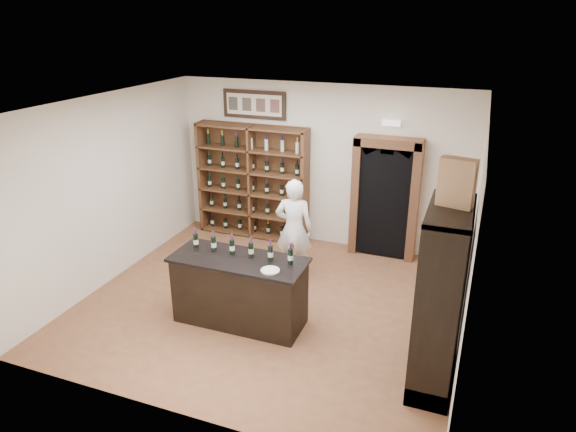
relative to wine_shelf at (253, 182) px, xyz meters
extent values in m
plane|color=brown|center=(1.30, -2.33, -1.10)|extent=(5.50, 5.50, 0.00)
plane|color=white|center=(1.30, -2.33, 1.90)|extent=(5.50, 5.50, 0.00)
cube|color=silver|center=(1.30, 0.17, 0.40)|extent=(5.50, 0.04, 3.00)
cube|color=silver|center=(-1.45, -2.33, 0.40)|extent=(0.04, 5.00, 3.00)
cube|color=silver|center=(4.05, -2.33, 0.40)|extent=(0.04, 5.00, 3.00)
cube|color=#54361C|center=(0.00, 0.14, 0.00)|extent=(2.20, 0.02, 2.20)
cube|color=#54361C|center=(-1.07, -0.04, 0.00)|extent=(0.06, 0.38, 2.20)
cube|color=#54361C|center=(1.07, -0.04, 0.00)|extent=(0.06, 0.38, 2.20)
cube|color=#54361C|center=(0.00, -0.04, 0.00)|extent=(0.04, 0.38, 2.20)
cube|color=#54361C|center=(0.00, -0.04, -1.06)|extent=(2.18, 0.38, 0.04)
cube|color=#54361C|center=(0.00, -0.04, -0.64)|extent=(2.18, 0.38, 0.04)
cube|color=#54361C|center=(0.00, -0.04, -0.21)|extent=(2.18, 0.38, 0.03)
cube|color=#54361C|center=(0.00, -0.04, 0.21)|extent=(2.18, 0.38, 0.04)
cube|color=#54361C|center=(0.00, -0.04, 0.64)|extent=(2.18, 0.38, 0.04)
cube|color=#54361C|center=(0.00, -0.04, 1.06)|extent=(2.18, 0.38, 0.04)
cube|color=black|center=(0.00, 0.14, 1.45)|extent=(1.25, 0.04, 0.52)
cube|color=black|center=(2.55, 0.00, -0.04)|extent=(0.97, 0.29, 2.05)
cube|color=#9D5F3D|center=(2.04, -0.02, -0.02)|extent=(0.14, 0.35, 2.15)
cube|color=#9D5F3D|center=(3.06, -0.02, -0.02)|extent=(0.14, 0.35, 2.15)
cube|color=#9D5F3D|center=(2.55, -0.02, 0.99)|extent=(1.15, 0.35, 0.16)
cube|color=white|center=(2.55, 0.09, 1.30)|extent=(0.30, 0.10, 0.10)
cube|color=black|center=(1.10, -2.93, -0.63)|extent=(1.80, 0.70, 0.94)
cube|color=black|center=(1.10, -2.93, -0.12)|extent=(1.88, 0.78, 0.04)
cylinder|color=black|center=(0.38, -2.83, 0.01)|extent=(0.07, 0.07, 0.21)
cylinder|color=beige|center=(0.38, -2.83, -0.01)|extent=(0.07, 0.07, 0.07)
cylinder|color=#60296F|center=(0.38, -2.83, 0.16)|extent=(0.03, 0.03, 0.09)
cylinder|color=black|center=(0.67, -2.83, 0.01)|extent=(0.07, 0.07, 0.21)
cylinder|color=beige|center=(0.67, -2.83, -0.01)|extent=(0.07, 0.07, 0.07)
cylinder|color=#60296F|center=(0.67, -2.83, 0.16)|extent=(0.03, 0.03, 0.09)
cylinder|color=black|center=(0.96, -2.83, 0.01)|extent=(0.07, 0.07, 0.21)
cylinder|color=beige|center=(0.96, -2.83, -0.01)|extent=(0.07, 0.07, 0.07)
cylinder|color=#60296F|center=(0.96, -2.83, 0.16)|extent=(0.03, 0.03, 0.09)
cylinder|color=black|center=(1.24, -2.83, 0.01)|extent=(0.07, 0.07, 0.21)
cylinder|color=beige|center=(1.24, -2.83, -0.01)|extent=(0.07, 0.07, 0.07)
cylinder|color=#60296F|center=(1.24, -2.83, 0.16)|extent=(0.03, 0.03, 0.09)
cylinder|color=black|center=(1.53, -2.83, 0.01)|extent=(0.07, 0.07, 0.21)
cylinder|color=beige|center=(1.53, -2.83, -0.01)|extent=(0.07, 0.07, 0.07)
cylinder|color=#60296F|center=(1.53, -2.83, 0.16)|extent=(0.03, 0.03, 0.09)
cylinder|color=black|center=(1.82, -2.83, 0.01)|extent=(0.07, 0.07, 0.21)
cylinder|color=beige|center=(1.82, -2.83, -0.01)|extent=(0.07, 0.07, 0.07)
cylinder|color=#60296F|center=(1.82, -2.83, 0.16)|extent=(0.03, 0.03, 0.09)
cube|color=black|center=(4.02, -3.23, 0.00)|extent=(0.02, 1.20, 2.20)
cube|color=black|center=(3.79, -3.81, 0.00)|extent=(0.48, 0.04, 2.20)
cube|color=black|center=(3.79, -2.65, 0.00)|extent=(0.48, 0.04, 2.20)
cube|color=black|center=(3.79, -3.23, 1.08)|extent=(0.48, 1.20, 0.04)
cube|color=black|center=(3.79, -3.23, -0.98)|extent=(0.48, 1.20, 0.24)
cube|color=black|center=(3.79, -3.23, -0.75)|extent=(0.48, 1.16, 0.03)
cube|color=black|center=(3.79, -3.23, -0.20)|extent=(0.48, 1.16, 0.03)
cube|color=black|center=(3.79, -3.23, 0.35)|extent=(0.48, 1.16, 0.03)
imported|color=white|center=(1.34, -1.36, -0.25)|extent=(0.67, 0.49, 1.70)
cylinder|color=beige|center=(1.65, -3.12, -0.09)|extent=(0.25, 0.25, 0.02)
cube|color=tan|center=(3.81, -3.16, 1.36)|extent=(0.40, 0.23, 0.53)
camera|label=1|loc=(3.96, -8.59, 3.02)|focal=32.00mm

